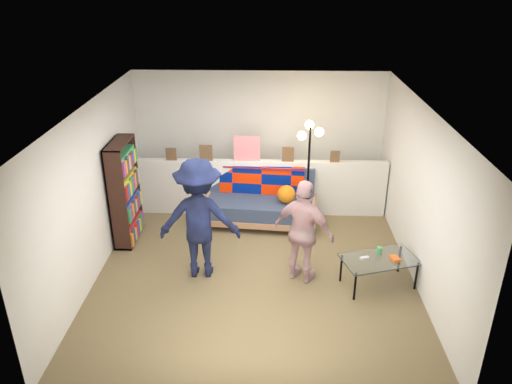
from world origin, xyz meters
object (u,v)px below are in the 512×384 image
person_right (304,232)px  futon_sofa (261,201)px  coffee_table (380,260)px  person_left (199,219)px  bookshelf (125,195)px  floor_lamp (309,153)px

person_right → futon_sofa: bearing=-41.5°
coffee_table → person_left: (-2.49, 0.23, 0.48)m
futon_sofa → person_left: bearing=-117.1°
coffee_table → person_left: person_left is taller
coffee_table → bookshelf: bearing=162.6°
bookshelf → coffee_table: size_ratio=1.46×
floor_lamp → person_right: size_ratio=1.19×
floor_lamp → person_left: size_ratio=1.02×
floor_lamp → person_left: bearing=-134.7°
bookshelf → person_right: bookshelf is taller
futon_sofa → person_left: 1.87m
bookshelf → floor_lamp: floor_lamp is taller
futon_sofa → coffee_table: bearing=-47.8°
person_left → person_right: 1.45m
floor_lamp → bookshelf: bearing=-167.3°
futon_sofa → floor_lamp: floor_lamp is taller
futon_sofa → coffee_table: size_ratio=1.76×
bookshelf → person_right: (2.75, -1.07, -0.02)m
bookshelf → person_left: (1.31, -0.96, 0.11)m
futon_sofa → person_left: (-0.82, -1.61, 0.49)m
person_right → coffee_table: bearing=-157.8°
person_left → bookshelf: bearing=-38.2°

